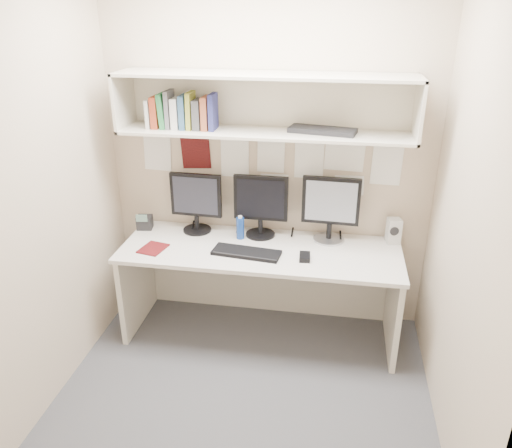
% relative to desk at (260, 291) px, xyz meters
% --- Properties ---
extents(floor, '(2.40, 2.00, 0.01)m').
position_rel_desk_xyz_m(floor, '(0.00, -0.65, -0.37)').
color(floor, '#444549').
rests_on(floor, ground).
extents(wall_back, '(2.40, 0.02, 2.60)m').
position_rel_desk_xyz_m(wall_back, '(0.00, 0.35, 0.93)').
color(wall_back, '#BBA78F').
rests_on(wall_back, ground).
extents(wall_front, '(2.40, 0.02, 2.60)m').
position_rel_desk_xyz_m(wall_front, '(0.00, -1.65, 0.93)').
color(wall_front, '#BBA78F').
rests_on(wall_front, ground).
extents(wall_left, '(0.02, 2.00, 2.60)m').
position_rel_desk_xyz_m(wall_left, '(-1.20, -0.65, 0.93)').
color(wall_left, '#BBA78F').
rests_on(wall_left, ground).
extents(wall_right, '(0.02, 2.00, 2.60)m').
position_rel_desk_xyz_m(wall_right, '(1.20, -0.65, 0.93)').
color(wall_right, '#BBA78F').
rests_on(wall_right, ground).
extents(desk, '(2.00, 0.70, 0.73)m').
position_rel_desk_xyz_m(desk, '(0.00, 0.00, 0.00)').
color(desk, beige).
rests_on(desk, floor).
extents(overhead_hutch, '(2.00, 0.38, 0.40)m').
position_rel_desk_xyz_m(overhead_hutch, '(0.00, 0.21, 1.35)').
color(overhead_hutch, beige).
rests_on(overhead_hutch, wall_back).
extents(pinned_papers, '(1.92, 0.01, 0.48)m').
position_rel_desk_xyz_m(pinned_papers, '(0.00, 0.34, 0.88)').
color(pinned_papers, white).
rests_on(pinned_papers, wall_back).
extents(monitor_left, '(0.39, 0.22, 0.46)m').
position_rel_desk_xyz_m(monitor_left, '(-0.53, 0.22, 0.61)').
color(monitor_left, black).
rests_on(monitor_left, desk).
extents(monitor_center, '(0.40, 0.22, 0.47)m').
position_rel_desk_xyz_m(monitor_center, '(-0.03, 0.22, 0.62)').
color(monitor_center, black).
rests_on(monitor_center, desk).
extents(monitor_right, '(0.42, 0.23, 0.48)m').
position_rel_desk_xyz_m(monitor_right, '(0.48, 0.22, 0.63)').
color(monitor_right, '#A5A5AA').
rests_on(monitor_right, desk).
extents(keyboard, '(0.49, 0.22, 0.02)m').
position_rel_desk_xyz_m(keyboard, '(-0.08, -0.11, 0.38)').
color(keyboard, black).
rests_on(keyboard, desk).
extents(mouse, '(0.08, 0.12, 0.04)m').
position_rel_desk_xyz_m(mouse, '(0.33, -0.12, 0.38)').
color(mouse, black).
rests_on(mouse, desk).
extents(speaker, '(0.11, 0.11, 0.19)m').
position_rel_desk_xyz_m(speaker, '(0.94, 0.25, 0.46)').
color(speaker, beige).
rests_on(speaker, desk).
extents(blue_bottle, '(0.06, 0.06, 0.18)m').
position_rel_desk_xyz_m(blue_bottle, '(-0.17, 0.13, 0.45)').
color(blue_bottle, navy).
rests_on(blue_bottle, desk).
extents(maroon_notebook, '(0.20, 0.23, 0.01)m').
position_rel_desk_xyz_m(maroon_notebook, '(-0.75, -0.15, 0.37)').
color(maroon_notebook, '#520E10').
rests_on(maroon_notebook, desk).
extents(desk_phone, '(0.13, 0.12, 0.14)m').
position_rel_desk_xyz_m(desk_phone, '(-0.94, 0.18, 0.42)').
color(desk_phone, black).
rests_on(desk_phone, desk).
extents(book_stack, '(0.48, 0.16, 0.26)m').
position_rel_desk_xyz_m(book_stack, '(-0.57, 0.15, 1.29)').
color(book_stack, '#BABAB4').
rests_on(book_stack, overhead_hutch).
extents(hutch_tray, '(0.47, 0.25, 0.03)m').
position_rel_desk_xyz_m(hutch_tray, '(0.39, 0.18, 1.19)').
color(hutch_tray, black).
rests_on(hutch_tray, overhead_hutch).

